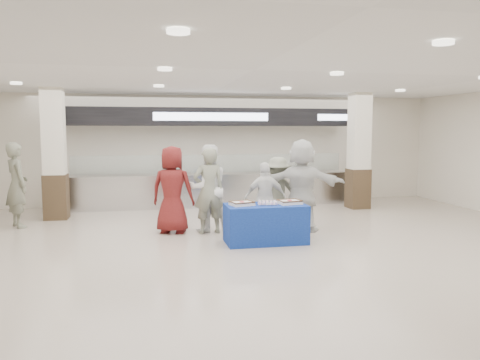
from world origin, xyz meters
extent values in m
plane|color=#BDB1A1|center=(0.00, 0.00, 0.00)|extent=(14.00, 14.00, 0.00)
cube|color=silver|center=(0.00, 5.40, 0.45)|extent=(8.00, 0.80, 0.90)
cube|color=silver|center=(0.00, 5.40, 0.92)|extent=(8.00, 0.85, 0.04)
cube|color=white|center=(0.00, 5.10, 1.25)|extent=(7.60, 0.02, 0.50)
cube|color=black|center=(0.00, 5.40, 2.55)|extent=(8.40, 0.70, 0.50)
cube|color=white|center=(0.00, 5.04, 2.55)|extent=(3.20, 0.03, 0.22)
cube|color=white|center=(3.80, 5.04, 2.55)|extent=(1.40, 0.03, 0.18)
cube|color=#372819|center=(-4.00, 4.20, 0.55)|extent=(0.55, 0.55, 1.10)
cube|color=white|center=(-4.00, 4.20, 2.15)|extent=(0.50, 0.50, 2.10)
cube|color=#372819|center=(4.00, 4.20, 0.55)|extent=(0.55, 0.55, 1.10)
cube|color=white|center=(4.00, 4.20, 2.15)|extent=(0.50, 0.50, 2.10)
cube|color=navy|center=(0.42, 0.76, 0.38)|extent=(1.55, 0.78, 0.75)
cube|color=white|center=(-0.05, 0.76, 0.78)|extent=(0.48, 0.42, 0.07)
cube|color=#4B2C15|center=(-0.05, 0.76, 0.83)|extent=(0.48, 0.42, 0.02)
cylinder|color=red|center=(-0.05, 0.76, 0.82)|extent=(0.11, 0.11, 0.01)
cube|color=white|center=(0.89, 0.74, 0.78)|extent=(0.46, 0.38, 0.07)
cube|color=#4B2C15|center=(0.89, 0.74, 0.83)|extent=(0.46, 0.38, 0.02)
cylinder|color=red|center=(0.89, 0.74, 0.82)|extent=(0.11, 0.11, 0.01)
cube|color=#B0B1B6|center=(0.47, 0.80, 0.76)|extent=(0.42, 0.34, 0.01)
imported|color=maroon|center=(-1.29, 2.01, 0.93)|extent=(1.05, 0.86, 1.85)
imported|color=slate|center=(-0.54, 1.82, 0.91)|extent=(0.71, 0.52, 1.82)
imported|color=white|center=(-0.53, 2.05, 0.94)|extent=(1.03, 0.87, 1.87)
imported|color=white|center=(0.62, 1.57, 0.76)|extent=(0.90, 0.41, 1.51)
imported|color=slate|center=(1.06, 2.11, 0.79)|extent=(1.14, 0.84, 1.59)
imported|color=silver|center=(1.46, 1.67, 1.00)|extent=(1.94, 1.20, 2.00)
imported|color=slate|center=(-4.67, 3.33, 0.96)|extent=(0.76, 0.83, 1.91)
camera|label=1|loc=(-1.87, -7.87, 2.18)|focal=35.00mm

